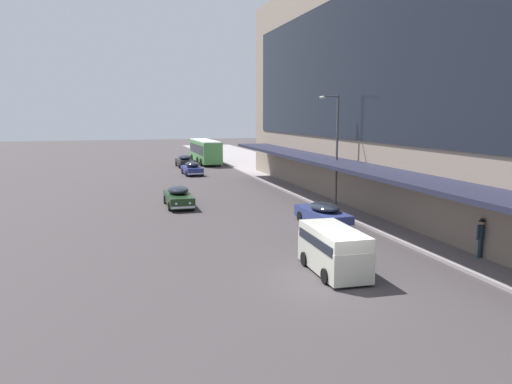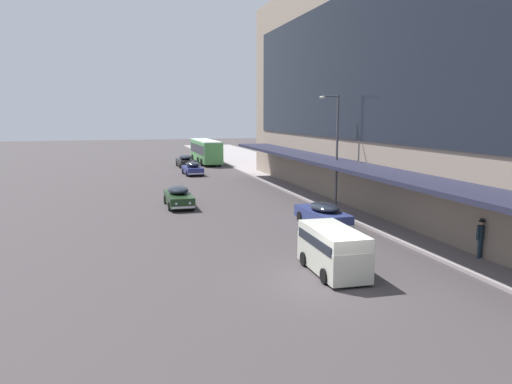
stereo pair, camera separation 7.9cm
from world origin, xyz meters
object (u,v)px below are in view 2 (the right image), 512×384
Objects in this scene: transit_bus_kerbside_front at (206,150)px; pedestrian_at_kerb at (481,236)px; sedan_lead_mid at (323,214)px; vw_van at (332,248)px; sedan_second_near at (179,196)px; sedan_oncoming_rear at (193,168)px; street_lamp at (335,144)px; sedan_far_back at (185,161)px.

pedestrian_at_kerb is at bearing -85.30° from transit_bus_kerbside_front.
sedan_lead_mid is 1.09× the size of vw_van.
sedan_oncoming_rear is at bearing 78.21° from sedan_second_near.
sedan_oncoming_rear is 24.34m from street_lamp.
pedestrian_at_kerb is at bearing -2.72° from vw_van.
pedestrian_at_kerb is at bearing -85.44° from street_lamp.
sedan_lead_mid is 0.63× the size of street_lamp.
vw_van is 0.58× the size of street_lamp.
street_lamp reaches higher than sedan_lead_mid.
vw_van is at bearing -93.87° from transit_bus_kerbside_front.
sedan_oncoming_rear is at bearing 97.78° from sedan_lead_mid.
transit_bus_kerbside_front reaches higher than sedan_oncoming_rear.
vw_van reaches higher than sedan_far_back.
sedan_far_back reaches higher than sedan_lead_mid.
street_lamp is at bearing -73.65° from sedan_oncoming_rear.
street_lamp is at bearing -20.62° from sedan_second_near.
sedan_far_back is at bearing -130.86° from transit_bus_kerbside_front.
street_lamp is (6.39, -31.69, 3.94)m from sedan_far_back.
sedan_far_back is 1.00× the size of sedan_lead_mid.
sedan_far_back is (-3.43, -3.96, -1.07)m from transit_bus_kerbside_front.
transit_bus_kerbside_front is 2.23× the size of sedan_lead_mid.
sedan_far_back is 1.00× the size of sedan_second_near.
pedestrian_at_kerb is at bearing -65.76° from sedan_lead_mid.
vw_van is (-3.34, -8.66, 0.38)m from sedan_lead_mid.
sedan_oncoming_rear is 0.96× the size of vw_van.
transit_bus_kerbside_front is at bearing 76.21° from sedan_second_near.
transit_bus_kerbside_front is 32.57m from sedan_second_near.
street_lamp is (2.95, 4.82, 4.01)m from sedan_lead_mid.
pedestrian_at_kerb is (7.86, -36.87, 0.43)m from sedan_oncoming_rear.
transit_bus_kerbside_front is 49.25m from vw_van.
sedan_second_near is at bearing 159.38° from street_lamp.
sedan_lead_mid is 9.29m from vw_van.
sedan_oncoming_rear is at bearing -106.72° from transit_bus_kerbside_front.
transit_bus_kerbside_front is 2.23× the size of sedan_second_near.
sedan_lead_mid is 6.93m from street_lamp.
vw_van is at bearing -89.27° from sedan_oncoming_rear.
pedestrian_at_kerb is 0.23× the size of street_lamp.
transit_bus_kerbside_front is at bearing 94.70° from pedestrian_at_kerb.
sedan_second_near is at bearing -101.79° from sedan_oncoming_rear.
sedan_far_back is 36.68m from sedan_lead_mid.
sedan_lead_mid is (3.44, -36.51, -0.07)m from sedan_far_back.
street_lamp is at bearing 58.53° from sedan_lead_mid.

